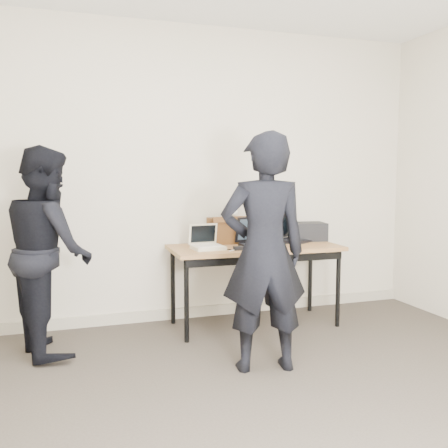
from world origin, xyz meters
name	(u,v)px	position (x,y,z in m)	size (l,w,h in m)	color
room	(305,177)	(0.00, 0.00, 1.35)	(4.60, 4.60, 2.80)	#3D362E
desk	(255,253)	(0.47, 1.82, 0.66)	(1.51, 0.66, 0.72)	olive
laptop_beige	(207,244)	(0.01, 1.80, 0.76)	(0.28, 0.27, 0.21)	beige
laptop_center	(258,239)	(0.49, 1.85, 0.78)	(0.35, 0.34, 0.25)	black
laptop_right	(293,235)	(0.93, 2.02, 0.78)	(0.45, 0.45, 0.24)	black
leather_satchel	(228,230)	(0.29, 2.05, 0.85)	(0.37, 0.21, 0.25)	brown
tissue	(231,212)	(0.32, 2.06, 1.00)	(0.13, 0.10, 0.08)	white
equipment_box	(309,231)	(1.10, 2.02, 0.81)	(0.29, 0.25, 0.17)	black
power_brick	(239,248)	(0.25, 1.66, 0.74)	(0.08, 0.05, 0.03)	black
cables	(260,245)	(0.51, 1.83, 0.72)	(1.14, 0.50, 0.01)	black
person_typist	(264,253)	(0.15, 0.88, 0.82)	(0.60, 0.39, 1.64)	black
person_observer	(48,250)	(-1.26, 1.72, 0.78)	(0.76, 0.59, 1.57)	black
baseboard	(193,312)	(0.00, 2.23, 0.05)	(4.50, 0.03, 0.10)	#AAA28C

